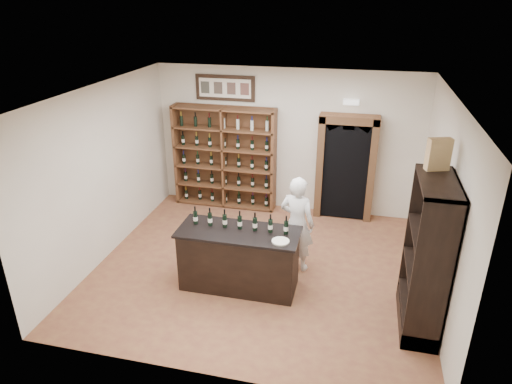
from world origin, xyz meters
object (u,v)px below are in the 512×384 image
tasting_counter (239,259)px  side_cabinet (425,279)px  wine_shelf (225,157)px  wine_crate (439,154)px  counter_bottle_0 (195,217)px  shopkeeper (297,224)px

tasting_counter → side_cabinet: (2.72, -0.30, 0.26)m
wine_shelf → wine_crate: bearing=-36.8°
wine_shelf → tasting_counter: size_ratio=1.17×
side_cabinet → counter_bottle_0: bearing=173.7°
counter_bottle_0 → side_cabinet: size_ratio=0.14×
tasting_counter → shopkeeper: (0.79, 0.76, 0.34)m
tasting_counter → shopkeeper: size_ratio=1.13×
side_cabinet → shopkeeper: (-1.93, 1.06, 0.08)m
tasting_counter → wine_shelf: bearing=110.6°
side_cabinet → wine_crate: bearing=95.1°
tasting_counter → counter_bottle_0: counter_bottle_0 is taller
tasting_counter → wine_crate: 3.31m
side_cabinet → tasting_counter: bearing=173.7°
shopkeeper → side_cabinet: bearing=167.1°
wine_crate → wine_shelf: bearing=124.2°
tasting_counter → wine_crate: size_ratio=4.39×
counter_bottle_0 → side_cabinet: (3.44, -0.38, -0.35)m
side_cabinet → shopkeeper: bearing=151.2°
wine_shelf → counter_bottle_0: size_ratio=7.33×
tasting_counter → counter_bottle_0: bearing=173.8°
tasting_counter → shopkeeper: 1.15m
counter_bottle_0 → wine_crate: wine_crate is taller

